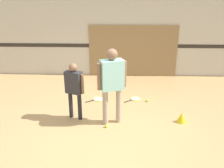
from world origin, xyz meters
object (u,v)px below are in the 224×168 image
person_instructor (112,79)px  tennis_ball_by_spare_racket (147,100)px  racket_spare_on_floor (135,99)px  tennis_ball_near_instructor (106,126)px  racket_second_spare (98,99)px  training_cone (182,117)px  person_student_left (74,85)px

person_instructor → tennis_ball_by_spare_racket: 1.76m
racket_spare_on_floor → tennis_ball_near_instructor: size_ratio=7.79×
racket_spare_on_floor → racket_second_spare: 1.00m
racket_second_spare → training_cone: bearing=115.0°
person_instructor → tennis_ball_near_instructor: person_instructor is taller
person_student_left → racket_spare_on_floor: person_student_left is taller
racket_spare_on_floor → training_cone: 1.54m
racket_spare_on_floor → training_cone: bearing=90.9°
person_student_left → tennis_ball_near_instructor: bearing=-6.9°
person_student_left → person_instructor: bearing=9.3°
racket_second_spare → tennis_ball_near_instructor: tennis_ball_near_instructor is taller
tennis_ball_by_spare_racket → training_cone: training_cone is taller
person_student_left → racket_spare_on_floor: (1.41, 1.09, -0.79)m
person_instructor → racket_spare_on_floor: size_ratio=3.25×
tennis_ball_near_instructor → racket_spare_on_floor: bearing=65.2°
person_instructor → person_student_left: size_ratio=1.28×
tennis_ball_by_spare_racket → racket_second_spare: bearing=175.9°
racket_second_spare → training_cone: training_cone is taller
racket_second_spare → tennis_ball_by_spare_racket: 1.32m
person_student_left → tennis_ball_near_instructor: (0.72, -0.40, -0.77)m
racket_spare_on_floor → tennis_ball_near_instructor: tennis_ball_near_instructor is taller
person_instructor → person_student_left: person_instructor is taller
racket_spare_on_floor → person_student_left: bearing=-0.5°
tennis_ball_near_instructor → racket_second_spare: bearing=102.0°
training_cone → racket_second_spare: bearing=149.8°
racket_spare_on_floor → racket_second_spare: same height
person_instructor → training_cone: person_instructor is taller
racket_second_spare → training_cone: size_ratio=2.39×
person_instructor → racket_spare_on_floor: person_instructor is taller
training_cone → person_student_left: bearing=177.4°
tennis_ball_near_instructor → training_cone: (1.66, 0.30, 0.08)m
tennis_ball_by_spare_racket → person_student_left: bearing=-151.4°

